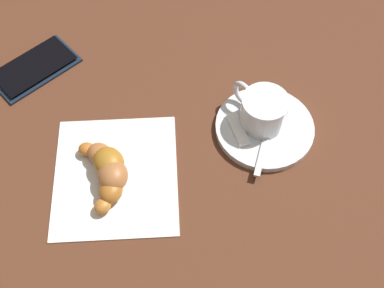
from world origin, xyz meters
TOP-DOWN VIEW (x-y plane):
  - ground_plane at (0.00, 0.00)m, footprint 1.80×1.80m
  - saucer at (0.11, 0.00)m, footprint 0.15×0.15m
  - espresso_cup at (0.11, 0.01)m, footprint 0.07×0.09m
  - teaspoon at (0.12, -0.00)m, footprint 0.09×0.11m
  - sugar_packet at (0.07, 0.01)m, footprint 0.02×0.06m
  - napkin at (-0.11, -0.00)m, footprint 0.22×0.23m
  - croissant at (-0.12, 0.00)m, footprint 0.07×0.13m
  - cell_phone at (-0.19, 0.23)m, footprint 0.15×0.12m

SIDE VIEW (x-z plane):
  - ground_plane at x=0.00m, z-range 0.00..0.00m
  - napkin at x=-0.11m, z-range 0.00..0.00m
  - cell_phone at x=-0.19m, z-range 0.00..0.01m
  - saucer at x=0.11m, z-range 0.00..0.01m
  - teaspoon at x=0.12m, z-range 0.01..0.02m
  - sugar_packet at x=0.07m, z-range 0.01..0.02m
  - croissant at x=-0.12m, z-range 0.00..0.03m
  - espresso_cup at x=0.11m, z-range 0.01..0.06m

